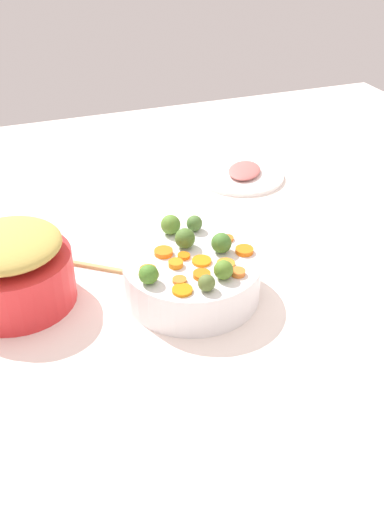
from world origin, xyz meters
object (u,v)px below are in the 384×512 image
Objects in this scene: serving_bowl_carrots at (192,277)px; wooden_spoon at (34,256)px; metal_pot at (15,279)px; ham_plate at (240,176)px.

wooden_spoon is (0.29, -0.26, -0.04)m from serving_bowl_carrots.
metal_pot is 0.17m from wooden_spoon.
serving_bowl_carrots is 0.59m from ham_plate.
ham_plate is (-0.63, -0.22, 0.00)m from wooden_spoon.
ham_plate is (-0.68, -0.37, -0.05)m from metal_pot.
serving_bowl_carrots is at bearing 55.41° from ham_plate.
wooden_spoon is (-0.05, -0.15, -0.05)m from metal_pot.
ham_plate is at bearing -151.15° from metal_pot.
metal_pot is 0.77m from ham_plate.
metal_pot reaches higher than serving_bowl_carrots.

